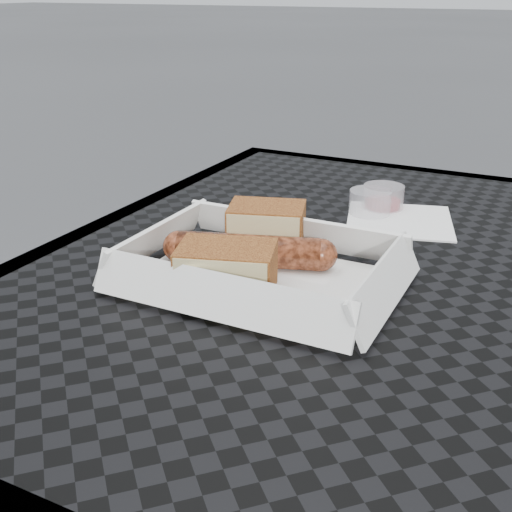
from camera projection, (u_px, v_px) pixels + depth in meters
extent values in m
cube|color=black|center=(438.00, 289.00, 0.60)|extent=(0.80, 0.80, 0.01)
cube|color=black|center=(495.00, 188.00, 0.93)|extent=(0.80, 0.03, 0.03)
cube|color=black|center=(111.00, 231.00, 0.77)|extent=(0.03, 0.80, 0.03)
cylinder|color=black|center=(265.00, 359.00, 1.18)|extent=(0.03, 0.03, 0.73)
cube|color=white|center=(261.00, 280.00, 0.60)|extent=(0.22, 0.15, 0.00)
cylinder|color=brown|center=(249.00, 251.00, 0.62)|extent=(0.14, 0.07, 0.03)
sphere|color=brown|center=(321.00, 255.00, 0.61)|extent=(0.03, 0.03, 0.03)
sphere|color=brown|center=(179.00, 247.00, 0.63)|extent=(0.03, 0.03, 0.03)
cube|color=brown|center=(267.00, 227.00, 0.65)|extent=(0.09, 0.07, 0.05)
cube|color=brown|center=(227.00, 269.00, 0.56)|extent=(0.10, 0.08, 0.04)
cylinder|color=#DF3E09|center=(307.00, 313.00, 0.53)|extent=(0.02, 0.02, 0.00)
torus|color=white|center=(313.00, 317.00, 0.52)|extent=(0.02, 0.02, 0.00)
cube|color=#B2D17F|center=(320.00, 314.00, 0.53)|extent=(0.02, 0.02, 0.00)
cube|color=white|center=(399.00, 220.00, 0.75)|extent=(0.15, 0.15, 0.00)
cylinder|color=maroon|center=(383.00, 197.00, 0.79)|extent=(0.05, 0.05, 0.03)
cylinder|color=silver|center=(370.00, 203.00, 0.77)|extent=(0.05, 0.05, 0.03)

